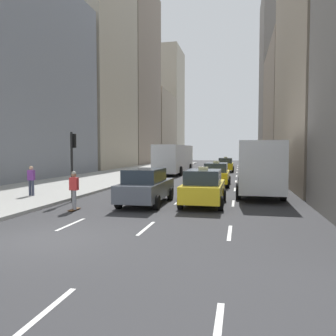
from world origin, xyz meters
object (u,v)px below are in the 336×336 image
object	(u,v)px
taxi_third	(216,174)
sedan_black_near	(146,186)
skateboarder	(74,189)
box_truck	(259,166)
taxi_lead	(226,165)
pedestrian_mid_block	(31,179)
taxi_second	(204,187)
traffic_light_pole	(73,155)
city_bus	(175,158)

from	to	relation	value
taxi_third	sedan_black_near	world-z (taller)	taxi_third
taxi_third	sedan_black_near	distance (m)	9.62
skateboarder	box_truck	bearing A→B (deg)	40.55
taxi_lead	sedan_black_near	xyz separation A→B (m)	(-2.80, -25.80, 0.02)
taxi_third	pedestrian_mid_block	size ratio (longest dim) A/B	2.67
taxi_second	skateboarder	world-z (taller)	taxi_second
taxi_second	traffic_light_pole	xyz separation A→B (m)	(-6.75, -0.28, 1.53)
city_bus	skateboarder	world-z (taller)	city_bus
taxi_third	box_truck	size ratio (longest dim) A/B	0.52
skateboarder	pedestrian_mid_block	size ratio (longest dim) A/B	1.06
taxi_lead	taxi_third	xyz separation A→B (m)	(0.00, -16.59, 0.00)
taxi_lead	traffic_light_pole	xyz separation A→B (m)	(-6.75, -25.77, 1.53)
sedan_black_near	city_bus	distance (m)	21.65
city_bus	traffic_light_pole	bearing A→B (deg)	-93.04
taxi_second	pedestrian_mid_block	bearing A→B (deg)	178.29
taxi_lead	taxi_third	size ratio (longest dim) A/B	1.00
taxi_lead	taxi_second	size ratio (longest dim) A/B	1.00
taxi_lead	box_truck	size ratio (longest dim) A/B	0.52
taxi_second	taxi_third	size ratio (longest dim) A/B	1.00
taxi_second	sedan_black_near	xyz separation A→B (m)	(-2.80, -0.31, 0.02)
skateboarder	taxi_lead	bearing A→B (deg)	79.04
traffic_light_pole	city_bus	bearing A→B (deg)	86.96
pedestrian_mid_block	taxi_lead	bearing A→B (deg)	69.18
taxi_lead	traffic_light_pole	distance (m)	26.68
box_truck	traffic_light_pole	size ratio (longest dim) A/B	2.33
taxi_second	box_truck	world-z (taller)	box_truck
city_bus	box_truck	distance (m)	18.69
sedan_black_near	box_truck	size ratio (longest dim) A/B	0.57
taxi_lead	taxi_second	distance (m)	25.49
sedan_black_near	box_truck	xyz separation A→B (m)	(5.60, 4.76, 0.81)
taxi_third	taxi_second	bearing A→B (deg)	-90.00
taxi_third	traffic_light_pole	bearing A→B (deg)	-126.33
taxi_lead	taxi_third	distance (m)	16.59
box_truck	pedestrian_mid_block	distance (m)	13.08
taxi_second	taxi_third	distance (m)	8.90
taxi_third	city_bus	bearing A→B (deg)	114.64
box_truck	pedestrian_mid_block	size ratio (longest dim) A/B	5.09
sedan_black_near	city_bus	world-z (taller)	city_bus
taxi_third	traffic_light_pole	world-z (taller)	traffic_light_pole
pedestrian_mid_block	sedan_black_near	bearing A→B (deg)	-4.98
taxi_second	box_truck	xyz separation A→B (m)	(2.80, 4.45, 0.83)
box_truck	traffic_light_pole	distance (m)	10.68
box_truck	skateboarder	bearing A→B (deg)	-139.45
taxi_lead	sedan_black_near	size ratio (longest dim) A/B	0.92
taxi_second	skateboarder	distance (m)	6.03
taxi_lead	sedan_black_near	distance (m)	25.95
skateboarder	traffic_light_pole	xyz separation A→B (m)	(-1.31, 2.32, 1.45)
sedan_black_near	skateboarder	size ratio (longest dim) A/B	2.74
taxi_third	box_truck	distance (m)	5.32
skateboarder	pedestrian_mid_block	xyz separation A→B (m)	(-4.15, 2.88, 0.10)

